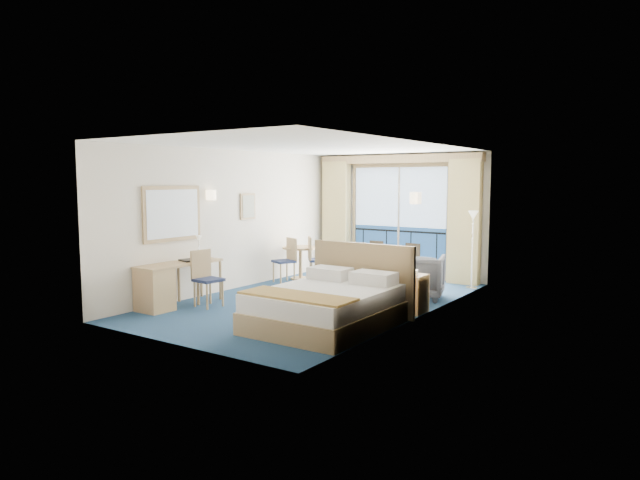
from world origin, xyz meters
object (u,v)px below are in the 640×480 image
at_px(round_table, 301,255).
at_px(nightstand, 410,293).
at_px(table_chair_a, 315,256).
at_px(table_chair_b, 287,257).
at_px(desk_chair, 205,275).
at_px(bed, 328,305).
at_px(armchair, 419,276).
at_px(floor_lamp, 473,230).
at_px(desk, 160,285).

bearing_deg(round_table, nightstand, -24.63).
distance_m(table_chair_a, table_chair_b, 0.58).
bearing_deg(desk_chair, table_chair_b, 11.67).
distance_m(bed, round_table, 4.06).
bearing_deg(armchair, table_chair_b, -15.74).
height_order(floor_lamp, round_table, floor_lamp).
distance_m(floor_lamp, table_chair_a, 3.25).
distance_m(armchair, desk, 4.51).
bearing_deg(bed, desk_chair, -179.57).
bearing_deg(nightstand, table_chair_a, 153.36).
height_order(armchair, round_table, armchair).
bearing_deg(desk, armchair, 46.40).
distance_m(desk, round_table, 3.67).
xyz_separation_m(nightstand, table_chair_b, (-3.31, 1.06, 0.21)).
xyz_separation_m(bed, table_chair_a, (-2.28, 2.95, 0.22)).
height_order(bed, table_chair_a, bed).
bearing_deg(desk, table_chair_a, 80.54).
xyz_separation_m(floor_lamp, desk_chair, (-3.20, -4.03, -0.63)).
xyz_separation_m(round_table, table_chair_a, (0.43, -0.07, 0.00)).
relative_size(desk, desk_chair, 1.65).
relative_size(bed, armchair, 2.46).
distance_m(nightstand, desk, 4.08).
bearing_deg(nightstand, armchair, 107.68).
bearing_deg(desk_chair, table_chair_a, 2.53).
xyz_separation_m(desk, table_chair_b, (0.16, 3.21, 0.11)).
bearing_deg(bed, round_table, 131.82).
relative_size(bed, round_table, 2.76).
bearing_deg(round_table, armchair, -7.68).
bearing_deg(armchair, bed, 68.02).
bearing_deg(floor_lamp, table_chair_a, -160.58).
height_order(nightstand, table_chair_b, table_chair_b).
relative_size(desk, table_chair_a, 1.65).
distance_m(desk_chair, table_chair_a, 2.98).
bearing_deg(armchair, nightstand, 90.81).
distance_m(bed, table_chair_b, 3.74).
height_order(nightstand, desk_chair, desk_chair).
height_order(desk, desk_chair, desk_chair).
bearing_deg(table_chair_a, nightstand, -157.29).
relative_size(nightstand, floor_lamp, 0.40).
xyz_separation_m(desk, desk_chair, (0.40, 0.62, 0.13)).
xyz_separation_m(round_table, table_chair_b, (-0.01, -0.45, -0.01)).
xyz_separation_m(bed, floor_lamp, (0.72, 4.01, 0.84)).
height_order(nightstand, round_table, round_table).
height_order(armchair, table_chair_b, table_chair_b).
relative_size(nightstand, round_table, 0.79).
xyz_separation_m(desk_chair, round_table, (-0.23, 3.04, -0.01)).
bearing_deg(desk, table_chair_b, 87.15).
relative_size(floor_lamp, table_chair_a, 1.62).
xyz_separation_m(nightstand, desk_chair, (-3.06, -1.53, 0.23)).
xyz_separation_m(desk_chair, table_chair_b, (-0.25, 2.59, -0.01)).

